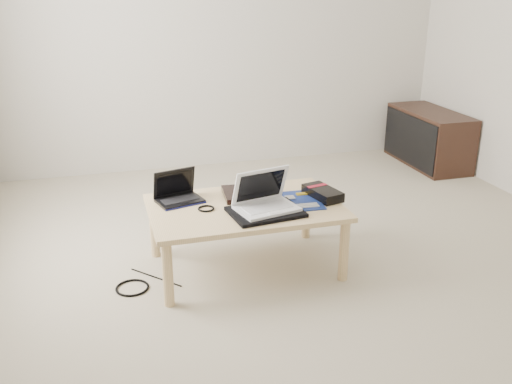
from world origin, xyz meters
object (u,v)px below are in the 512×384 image
object	(u,v)px
coffee_table	(245,213)
gpu_box	(323,193)
white_laptop	(265,200)
media_cabinet	(428,138)
netbook	(178,195)

from	to	relation	value
coffee_table	gpu_box	world-z (taller)	gpu_box
coffee_table	white_laptop	size ratio (longest dim) A/B	2.97
white_laptop	gpu_box	size ratio (longest dim) A/B	1.29
media_cabinet	netbook	xyz separation A→B (m)	(-2.51, -1.32, 0.19)
media_cabinet	netbook	bearing A→B (deg)	-152.35
netbook	white_laptop	bearing A→B (deg)	-33.95
white_laptop	media_cabinet	bearing A→B (deg)	37.93
white_laptop	coffee_table	bearing A→B (deg)	125.00
coffee_table	media_cabinet	distance (m)	2.62
gpu_box	coffee_table	bearing A→B (deg)	179.44
media_cabinet	gpu_box	size ratio (longest dim) A/B	3.15
netbook	gpu_box	bearing A→B (deg)	-12.38
media_cabinet	white_laptop	size ratio (longest dim) A/B	2.43
coffee_table	netbook	distance (m)	0.41
media_cabinet	gpu_box	distance (m)	2.26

